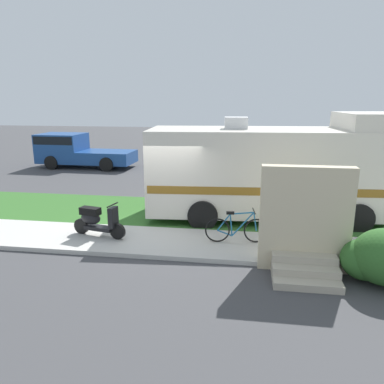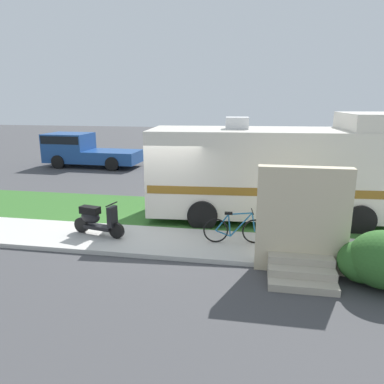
{
  "view_description": "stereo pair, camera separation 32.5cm",
  "coord_description": "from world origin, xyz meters",
  "px_view_note": "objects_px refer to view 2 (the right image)",
  "views": [
    {
      "loc": [
        2.49,
        -10.28,
        3.81
      ],
      "look_at": [
        0.93,
        0.3,
        1.1
      ],
      "focal_mm": 34.57,
      "sensor_mm": 36.0,
      "label": 1
    },
    {
      "loc": [
        2.81,
        -10.23,
        3.81
      ],
      "look_at": [
        0.93,
        0.3,
        1.1
      ],
      "focal_mm": 34.57,
      "sensor_mm": 36.0,
      "label": 2
    }
  ],
  "objects_px": {
    "scooter": "(96,219)",
    "bottle_spare": "(309,246)",
    "bottle_green": "(308,244)",
    "pickup_truck_far": "(82,149)",
    "bicycle": "(235,229)",
    "pickup_truck_near": "(240,166)",
    "motorhome_rv": "(276,170)"
  },
  "relations": [
    {
      "from": "pickup_truck_far",
      "to": "bottle_green",
      "type": "distance_m",
      "value": 15.45
    },
    {
      "from": "motorhome_rv",
      "to": "pickup_truck_far",
      "type": "xyz_separation_m",
      "value": [
        -10.54,
        7.96,
        -0.62
      ]
    },
    {
      "from": "pickup_truck_near",
      "to": "bottle_green",
      "type": "xyz_separation_m",
      "value": [
        2.07,
        -6.75,
        -0.73
      ]
    },
    {
      "from": "bicycle",
      "to": "pickup_truck_far",
      "type": "height_order",
      "value": "pickup_truck_far"
    },
    {
      "from": "bicycle",
      "to": "pickup_truck_far",
      "type": "relative_size",
      "value": 0.31
    },
    {
      "from": "pickup_truck_near",
      "to": "pickup_truck_far",
      "type": "height_order",
      "value": "pickup_truck_far"
    },
    {
      "from": "motorhome_rv",
      "to": "pickup_truck_near",
      "type": "relative_size",
      "value": 1.54
    },
    {
      "from": "bicycle",
      "to": "bottle_green",
      "type": "distance_m",
      "value": 1.87
    },
    {
      "from": "scooter",
      "to": "bottle_spare",
      "type": "distance_m",
      "value": 5.68
    },
    {
      "from": "pickup_truck_near",
      "to": "bottle_spare",
      "type": "xyz_separation_m",
      "value": [
        2.07,
        -6.96,
        -0.72
      ]
    },
    {
      "from": "motorhome_rv",
      "to": "bottle_green",
      "type": "distance_m",
      "value": 3.0
    },
    {
      "from": "scooter",
      "to": "motorhome_rv",
      "type": "bearing_deg",
      "value": 28.49
    },
    {
      "from": "scooter",
      "to": "bicycle",
      "type": "relative_size",
      "value": 0.96
    },
    {
      "from": "scooter",
      "to": "pickup_truck_near",
      "type": "bearing_deg",
      "value": 62.34
    },
    {
      "from": "bottle_green",
      "to": "bottle_spare",
      "type": "bearing_deg",
      "value": -88.86
    },
    {
      "from": "bicycle",
      "to": "pickup_truck_far",
      "type": "xyz_separation_m",
      "value": [
        -9.44,
        10.52,
        0.51
      ]
    },
    {
      "from": "scooter",
      "to": "bottle_spare",
      "type": "xyz_separation_m",
      "value": [
        5.67,
        -0.09,
        -0.35
      ]
    },
    {
      "from": "motorhome_rv",
      "to": "pickup_truck_near",
      "type": "height_order",
      "value": "motorhome_rv"
    },
    {
      "from": "bottle_spare",
      "to": "bottle_green",
      "type": "bearing_deg",
      "value": 91.14
    },
    {
      "from": "motorhome_rv",
      "to": "bottle_spare",
      "type": "bearing_deg",
      "value": -74.43
    },
    {
      "from": "scooter",
      "to": "bottle_green",
      "type": "xyz_separation_m",
      "value": [
        5.67,
        0.11,
        -0.36
      ]
    },
    {
      "from": "bottle_green",
      "to": "bottle_spare",
      "type": "xyz_separation_m",
      "value": [
        0.0,
        -0.21,
        0.01
      ]
    },
    {
      "from": "motorhome_rv",
      "to": "bicycle",
      "type": "relative_size",
      "value": 4.7
    },
    {
      "from": "pickup_truck_near",
      "to": "pickup_truck_far",
      "type": "xyz_separation_m",
      "value": [
        -9.23,
        3.76,
        0.05
      ]
    },
    {
      "from": "pickup_truck_near",
      "to": "bottle_green",
      "type": "distance_m",
      "value": 7.1
    },
    {
      "from": "pickup_truck_near",
      "to": "pickup_truck_far",
      "type": "relative_size",
      "value": 0.93
    },
    {
      "from": "bottle_green",
      "to": "pickup_truck_far",
      "type": "bearing_deg",
      "value": 137.08
    },
    {
      "from": "pickup_truck_near",
      "to": "pickup_truck_far",
      "type": "bearing_deg",
      "value": 157.86
    },
    {
      "from": "bicycle",
      "to": "bottle_spare",
      "type": "xyz_separation_m",
      "value": [
        1.86,
        -0.19,
        -0.26
      ]
    },
    {
      "from": "bottle_spare",
      "to": "pickup_truck_near",
      "type": "bearing_deg",
      "value": 106.6
    },
    {
      "from": "pickup_truck_near",
      "to": "scooter",
      "type": "bearing_deg",
      "value": -117.66
    },
    {
      "from": "scooter",
      "to": "pickup_truck_near",
      "type": "height_order",
      "value": "pickup_truck_near"
    }
  ]
}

